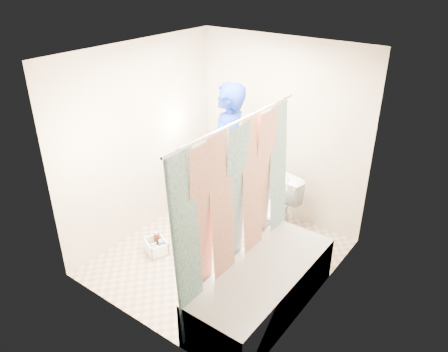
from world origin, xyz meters
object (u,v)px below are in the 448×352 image
Objects in this scene: toilet at (271,211)px; plumber at (227,156)px; cleaning_caddy at (156,247)px; bathtub at (263,288)px.

toilet is 0.88m from plumber.
toilet is 1.48m from cleaning_caddy.
bathtub is at bearing -50.30° from toilet.
plumber is at bearing 138.44° from bathtub.
plumber is (-0.67, -0.02, 0.57)m from toilet.
bathtub reaches higher than cleaning_caddy.
bathtub is 1.29m from toilet.
bathtub is 5.04× the size of cleaning_caddy.
toilet is 0.40× the size of plumber.
cleaning_caddy is at bearing 179.00° from bathtub.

